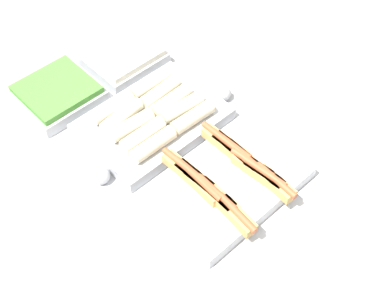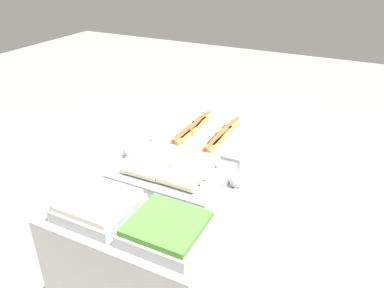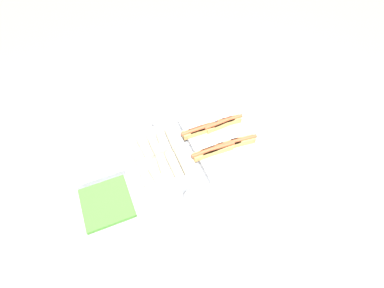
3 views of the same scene
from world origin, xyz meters
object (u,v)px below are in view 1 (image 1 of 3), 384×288
object	(u,v)px
tray_hotdogs	(228,181)
serving_spoon_near	(100,175)
tray_side_front	(58,94)
serving_spoon_far	(222,93)
tray_wraps	(153,119)
tray_side_back	(122,56)

from	to	relation	value
tray_hotdogs	serving_spoon_near	xyz separation A→B (m)	(-0.32, -0.29, -0.01)
tray_hotdogs	tray_side_front	world-z (taller)	tray_hotdogs
tray_side_front	serving_spoon_near	xyz separation A→B (m)	(0.40, -0.11, -0.01)
serving_spoon_near	serving_spoon_far	bearing A→B (deg)	89.36
serving_spoon_near	serving_spoon_far	world-z (taller)	same
tray_wraps	serving_spoon_near	bearing A→B (deg)	-77.87
tray_hotdogs	tray_side_front	bearing A→B (deg)	-166.17
tray_wraps	tray_side_front	world-z (taller)	tray_wraps
tray_side_front	serving_spoon_far	world-z (taller)	tray_side_front
tray_side_front	tray_side_back	size ratio (longest dim) A/B	1.00
tray_hotdogs	serving_spoon_far	world-z (taller)	tray_hotdogs
tray_wraps	serving_spoon_near	size ratio (longest dim) A/B	2.16
tray_wraps	tray_side_back	bearing A→B (deg)	158.52
tray_side_back	serving_spoon_far	world-z (taller)	tray_side_back
tray_hotdogs	tray_side_back	distance (m)	0.73
serving_spoon_near	tray_side_back	bearing A→B (deg)	134.01
tray_hotdogs	serving_spoon_near	world-z (taller)	tray_hotdogs
tray_wraps	serving_spoon_near	distance (m)	0.29
tray_side_front	serving_spoon_far	bearing A→B (deg)	48.16
serving_spoon_far	tray_side_front	bearing A→B (deg)	-131.84
tray_side_front	serving_spoon_far	size ratio (longest dim) A/B	1.14
serving_spoon_far	tray_wraps	bearing A→B (deg)	-103.29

